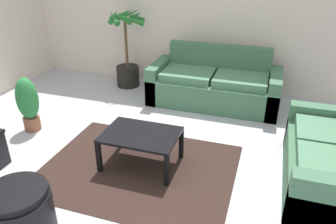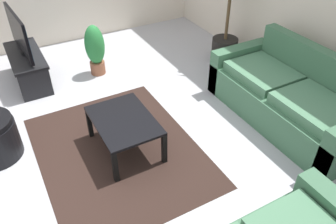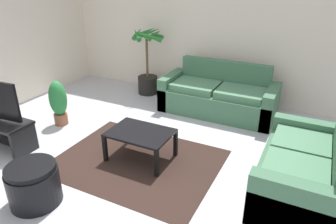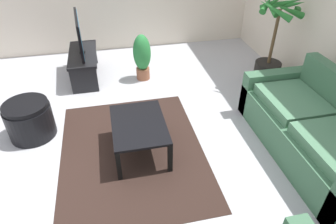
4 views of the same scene
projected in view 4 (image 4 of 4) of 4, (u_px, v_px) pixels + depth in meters
The scene contains 9 objects.
ground_plane at pixel (116, 143), 3.74m from camera, with size 6.60×6.60×0.00m, color #B2B2B7.
couch_main at pixel (316, 133), 3.44m from camera, with size 2.06×0.90×0.90m.
tv_stand at pixel (84, 61), 4.99m from camera, with size 1.10×0.45×0.44m.
tv at pixel (79, 34), 4.72m from camera, with size 1.01×0.12×0.61m.
coffee_table at pixel (139, 127), 3.42m from camera, with size 0.86×0.61×0.42m.
area_rug at pixel (132, 151), 3.61m from camera, with size 2.20×1.70×0.01m, color black.
potted_palm at pixel (271, 51), 4.65m from camera, with size 0.74×0.76×1.41m.
potted_plant_small at pixel (142, 56), 4.87m from camera, with size 0.29×0.29×0.78m.
ottoman at pixel (30, 120), 3.74m from camera, with size 0.57×0.57×0.48m.
Camera 4 is at (2.89, 0.04, 2.49)m, focal length 31.64 mm.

